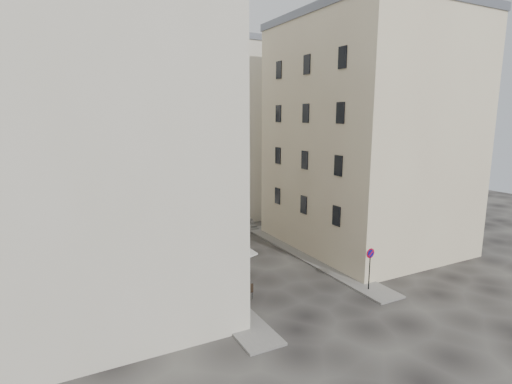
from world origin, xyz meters
TOP-DOWN VIEW (x-y plane):
  - ground at (0.00, 0.00)m, footprint 90.00×90.00m
  - sidewalk_left at (-4.50, 4.00)m, footprint 2.00×22.00m
  - sidewalk_right at (4.50, 3.00)m, footprint 2.00×18.00m
  - building_left at (-10.50, 3.00)m, footprint 12.20×16.20m
  - building_right at (10.50, 3.50)m, footprint 12.20×14.20m
  - building_back at (-1.00, 19.00)m, footprint 18.20×10.20m
  - cafe_storefront at (-4.32, 1.00)m, footprint 1.74×7.30m
  - stone_steps at (0.00, 12.57)m, footprint 9.00×3.15m
  - bollard_near at (-3.25, -1.00)m, footprint 0.12×0.12m
  - bollard_mid at (-3.25, 2.50)m, footprint 0.12×0.12m
  - bollard_far at (-3.25, 6.00)m, footprint 0.12×0.12m
  - no_parking_sign at (4.22, -4.18)m, footprint 0.64×0.10m
  - bistro_table_a at (-3.43, -1.65)m, footprint 1.38×0.65m
  - bistro_table_b at (-2.86, 0.08)m, footprint 1.18×0.55m
  - bistro_table_c at (-2.76, 1.07)m, footprint 1.36×0.64m
  - bistro_table_d at (-3.29, 3.60)m, footprint 1.33×0.62m
  - bistro_table_e at (-3.03, 5.35)m, footprint 1.38×0.65m
  - pedestrian at (-2.43, 0.79)m, footprint 0.60×0.40m

SIDE VIEW (x-z plane):
  - ground at x=0.00m, z-range 0.00..0.00m
  - sidewalk_left at x=-4.50m, z-range 0.00..0.12m
  - sidewalk_right at x=4.50m, z-range 0.00..0.12m
  - stone_steps at x=0.00m, z-range 0.00..0.80m
  - bistro_table_b at x=-2.86m, z-range 0.01..0.84m
  - bistro_table_d at x=-3.29m, z-range 0.01..0.95m
  - bistro_table_c at x=-2.76m, z-range 0.01..0.97m
  - bistro_table_e at x=-3.03m, z-range 0.01..0.98m
  - bistro_table_a at x=-3.43m, z-range 0.01..0.98m
  - bollard_near at x=-3.25m, z-range 0.04..1.02m
  - bollard_mid at x=-3.25m, z-range 0.04..1.02m
  - bollard_far at x=-3.25m, z-range 0.04..1.02m
  - pedestrian at x=-2.43m, z-range 0.00..1.63m
  - cafe_storefront at x=-4.32m, z-range 0.13..3.63m
  - no_parking_sign at x=4.22m, z-range 0.58..3.38m
  - building_right at x=10.50m, z-range 0.01..18.61m
  - building_back at x=-1.00m, z-range 0.01..18.61m
  - building_left at x=-10.50m, z-range 0.01..20.61m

